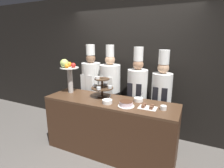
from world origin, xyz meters
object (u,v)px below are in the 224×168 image
Objects in this scene: serving_bowl_far at (139,100)px; chef_center_right at (137,92)px; tiered_stand at (102,86)px; serving_bowl_near at (107,102)px; chef_center_left at (110,88)px; chef_left at (91,85)px; cake_round at (126,104)px; cup_white at (163,108)px; cake_square_tray at (148,107)px; chef_right at (161,96)px; fruit_pedestal at (68,70)px.

serving_bowl_far is 0.45m from chef_center_right.
tiered_stand reaches higher than serving_bowl_far.
chef_center_left is at bearing 113.00° from serving_bowl_near.
tiered_stand is at bearing -43.17° from chef_left.
cake_round is 0.53m from cup_white.
tiered_stand is 0.86m from cake_square_tray.
chef_right is at bearing -0.00° from chef_center_left.
chef_center_right reaches higher than cake_round.
tiered_stand is 0.52m from chef_center_left.
serving_bowl_near is at bearing -133.46° from chef_right.
fruit_pedestal is 0.36× the size of chef_right.
cake_round is 0.31m from cake_square_tray.
cake_round is 1.56× the size of serving_bowl_far.
fruit_pedestal reaches higher than cake_round.
serving_bowl_near is 0.79m from chef_center_left.
cup_white is 0.54× the size of serving_bowl_near.
cup_white is at bearing 8.05° from cake_square_tray.
cake_round is 0.14× the size of chef_center_left.
cup_white is 0.55× the size of serving_bowl_far.
tiered_stand is 0.21× the size of chef_right.
serving_bowl_far is (0.41, 0.30, -0.00)m from serving_bowl_near.
serving_bowl_near is at bearing -172.13° from cake_square_tray.
cup_white is at bearing -77.09° from chef_right.
chef_right is (0.28, 0.43, -0.03)m from serving_bowl_far.
chef_left is at bearing 154.61° from cake_square_tray.
chef_right is (0.44, 0.00, -0.01)m from chef_center_right.
fruit_pedestal is 1.27m from cake_round.
cup_white is at bearing -21.28° from chef_left.
fruit_pedestal reaches higher than serving_bowl_far.
chef_center_left is (-0.31, 0.73, 0.00)m from serving_bowl_near.
tiered_stand is 0.21× the size of chef_center_left.
chef_center_right is at bearing 94.57° from cake_round.
chef_center_left is (-1.14, 0.61, 0.00)m from cup_white.
chef_center_left is at bearing 100.19° from tiered_stand.
chef_center_left is (-0.61, 0.71, -0.00)m from cake_round.
cake_round is at bearing -167.36° from cake_square_tray.
serving_bowl_near is 0.09× the size of chef_center_right.
chef_center_right reaches higher than cup_white.
serving_bowl_near is (0.22, -0.24, -0.16)m from tiered_stand.
chef_center_right is (0.56, -0.00, -0.02)m from chef_center_left.
chef_right is at bearing 61.69° from cake_round.
chef_left is at bearing 180.00° from chef_center_right.
fruit_pedestal is 3.94× the size of serving_bowl_far.
cup_white is at bearing 10.76° from cake_round.
fruit_pedestal is 1.32m from chef_center_right.
cake_round is 0.71m from chef_center_right.
serving_bowl_near is at bearing -143.66° from serving_bowl_far.
tiered_stand is 0.73m from chef_left.
cake_round is at bearing -9.12° from fruit_pedestal.
chef_left reaches higher than serving_bowl_far.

